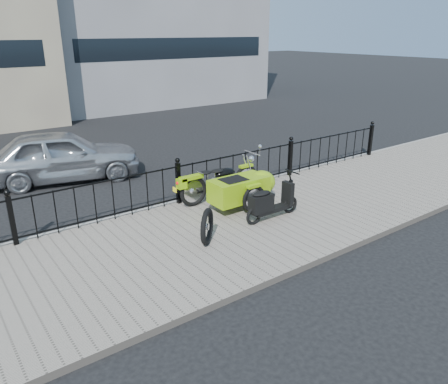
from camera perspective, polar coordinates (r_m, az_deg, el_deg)
ground at (r=9.12m, az=-1.69°, el=-4.58°), size 120.00×120.00×0.00m
sidewalk at (r=8.73m, az=0.18°, el=-5.34°), size 30.00×3.80×0.12m
curb at (r=10.22m, az=-6.27°, el=-1.49°), size 30.00×0.10×0.12m
iron_fence at (r=9.93m, az=-5.98°, el=1.09°), size 14.11×0.11×1.08m
motorcycle_sidecar at (r=9.73m, az=2.27°, el=0.84°), size 2.28×1.48×0.98m
scooter at (r=9.08m, az=5.95°, el=-1.45°), size 1.41×0.41×0.95m
spare_tire at (r=8.03m, az=-2.23°, el=-4.53°), size 0.58×0.54×0.70m
sedan_car at (r=12.54m, az=-20.42°, el=4.50°), size 4.32×2.55×1.38m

